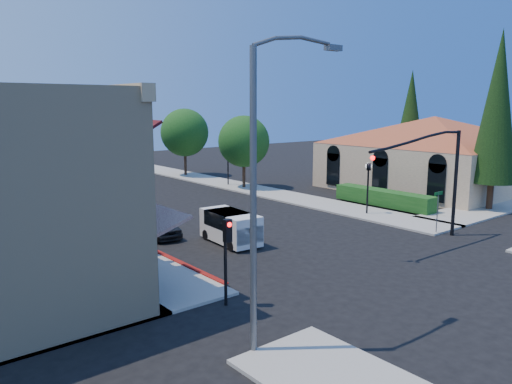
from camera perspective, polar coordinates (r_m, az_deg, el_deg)
ground at (r=23.59m, az=14.95°, el=-8.70°), size 120.00×120.00×0.00m
sidewalk_left at (r=41.68m, az=-25.34°, el=-1.16°), size 3.50×50.00×0.12m
sidewalk_right at (r=48.76m, az=-5.04°, el=1.26°), size 3.50×50.00×0.12m
curb_red_strip at (r=24.94m, az=-10.22°, el=-7.49°), size 0.25×10.00×0.06m
mission_building at (r=47.25m, az=19.59°, el=4.95°), size 30.12×30.12×6.40m
hedge at (r=37.88m, az=14.36°, el=-1.63°), size 1.40×8.00×1.10m
conifer_near at (r=38.47m, az=25.86°, el=8.71°), size 3.20×3.20×12.50m
conifer_far at (r=55.68m, az=17.24°, el=8.45°), size 3.20×3.20×11.00m
street_tree_a at (r=44.30m, az=-1.40°, el=5.80°), size 4.56×4.56×6.48m
street_tree_b at (r=52.52m, az=-8.16°, el=6.74°), size 4.94×4.94×7.02m
signal_mast_arm at (r=28.32m, az=19.85°, el=2.63°), size 8.01×0.39×6.00m
secondary_signal at (r=18.35m, az=-3.36°, el=-6.17°), size 0.28×0.42×3.32m
cobra_streetlight at (r=14.39m, az=0.77°, el=1.40°), size 3.60×0.25×9.31m
street_name_sign at (r=30.44m, az=20.06°, el=-1.46°), size 0.80×0.06×2.50m
lamppost_left_near at (r=23.55m, az=-13.83°, el=-1.78°), size 0.44×0.44×3.57m
lamppost_left_far at (r=36.55m, az=-23.35°, el=1.80°), size 0.44×0.44×3.57m
lamppost_right_near at (r=34.31m, az=12.71°, el=1.89°), size 0.44×0.44×3.57m
lamppost_right_far at (r=45.85m, az=-3.23°, el=4.10°), size 0.44×0.44×3.57m
white_van at (r=26.92m, az=-2.90°, el=-3.85°), size 1.97×3.98×1.71m
parked_car_a at (r=28.95m, az=-11.14°, el=-3.68°), size 2.01×4.10×1.35m
parked_car_b at (r=29.40m, az=-13.82°, el=-3.81°), size 1.22×3.39×1.11m
parked_car_c at (r=40.82m, az=-19.33°, el=-0.30°), size 1.75×3.79×1.07m
parked_car_d at (r=44.75m, az=-21.19°, el=0.47°), size 1.99×4.01×1.09m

